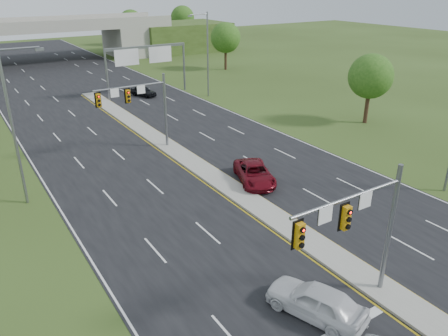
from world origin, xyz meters
The scene contains 17 objects.
ground centered at (0.00, 0.00, 0.00)m, with size 240.00×240.00×0.00m, color #314418.
road centered at (0.00, 35.00, 0.01)m, with size 24.00×160.00×0.02m, color black.
median centered at (0.00, 23.00, 0.10)m, with size 2.00×54.00×0.16m, color gray.
lane_markings centered at (-0.60, 28.91, 0.02)m, with size 23.72×160.00×0.01m.
signal_mast_near centered at (-2.26, -0.07, 4.73)m, with size 6.62×0.60×7.00m.
signal_mast_far centered at (-2.26, 24.93, 4.73)m, with size 6.62×0.60×7.00m.
sign_gantry centered at (6.68, 44.92, 5.24)m, with size 11.58×0.44×6.67m.
overpass centered at (0.00, 80.00, 3.55)m, with size 80.00×14.00×8.10m.
lightpole_l_mid centered at (-13.30, 20.00, 6.10)m, with size 2.85×0.25×11.00m.
lightpole_r_far centered at (13.30, 40.00, 6.10)m, with size 2.85×0.25×11.00m.
tree_r_near centered at (22.00, 20.00, 5.18)m, with size 4.80×4.80×7.60m.
tree_r_mid centered at (26.00, 55.00, 5.51)m, with size 5.20×5.20×8.12m.
tree_back_c centered at (24.00, 94.00, 5.51)m, with size 5.60×5.60×8.32m.
tree_back_d centered at (38.00, 94.00, 5.84)m, with size 6.00×6.00×8.85m.
car_white centered at (-4.15, 0.42, 0.84)m, with size 1.95×4.84×1.65m, color silver.
car_far_a centered at (2.27, 14.02, 0.76)m, with size 2.45×5.31×1.48m, color #600913.
car_far_c centered at (5.93, 44.68, 0.69)m, with size 1.59×3.95×1.35m, color black.
Camera 1 is at (-16.59, -11.01, 14.68)m, focal length 35.00 mm.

